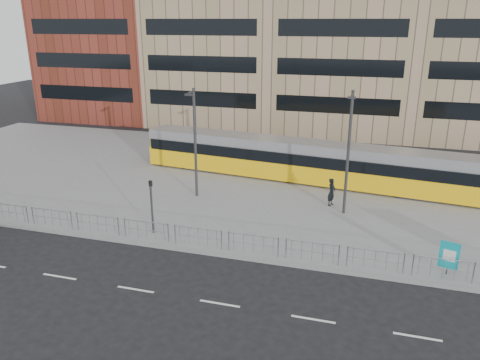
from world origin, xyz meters
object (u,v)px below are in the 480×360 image
(pedestrian, at_px, (332,192))
(traffic_light_west, at_px, (151,200))
(lamp_post_west, at_px, (195,139))
(tram, at_px, (305,161))
(lamp_post_east, at_px, (348,148))
(ad_panel, at_px, (449,256))

(pedestrian, relative_size, traffic_light_west, 0.58)
(lamp_post_west, bearing_deg, tram, 38.95)
(traffic_light_west, relative_size, lamp_post_east, 0.41)
(tram, xyz_separation_m, pedestrian, (2.44, -4.42, -0.59))
(ad_panel, bearing_deg, lamp_post_east, 148.05)
(ad_panel, bearing_deg, tram, 143.84)
(lamp_post_west, height_order, lamp_post_east, lamp_post_east)
(tram, xyz_separation_m, traffic_light_west, (-6.77, -11.36, 0.48))
(lamp_post_west, distance_m, lamp_post_east, 9.86)
(lamp_post_west, bearing_deg, traffic_light_west, -92.34)
(ad_panel, distance_m, lamp_post_east, 8.66)
(tram, height_order, lamp_post_west, lamp_post_west)
(pedestrian, height_order, lamp_post_east, lamp_post_east)
(tram, relative_size, lamp_post_west, 3.50)
(pedestrian, xyz_separation_m, traffic_light_west, (-9.21, -6.94, 1.07))
(ad_panel, xyz_separation_m, lamp_post_east, (-5.22, 6.13, 3.18))
(ad_panel, bearing_deg, traffic_light_west, -163.61)
(ad_panel, xyz_separation_m, lamp_post_west, (-15.07, 6.42, 3.02))
(traffic_light_west, height_order, lamp_post_east, lamp_post_east)
(pedestrian, relative_size, lamp_post_west, 0.25)
(lamp_post_east, bearing_deg, pedestrian, 128.15)
(lamp_post_east, bearing_deg, traffic_light_west, -150.16)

